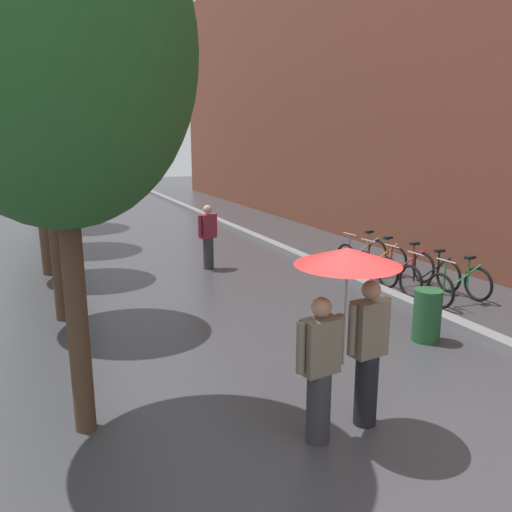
{
  "coord_description": "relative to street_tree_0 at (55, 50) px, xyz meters",
  "views": [
    {
      "loc": [
        -3.35,
        -3.66,
        3.18
      ],
      "look_at": [
        -0.18,
        3.6,
        1.35
      ],
      "focal_mm": 35.55,
      "sensor_mm": 36.0,
      "label": 1
    }
  ],
  "objects": [
    {
      "name": "parked_bicycle_0",
      "position": [
        7.18,
        1.66,
        -3.63
      ],
      "size": [
        1.11,
        0.75,
        0.96
      ],
      "color": "black",
      "rests_on": "ground"
    },
    {
      "name": "parked_bicycle_3",
      "position": [
        7.0,
        3.93,
        -3.63
      ],
      "size": [
        1.17,
        0.84,
        0.96
      ],
      "color": "black",
      "rests_on": "ground"
    },
    {
      "name": "ground_plane",
      "position": [
        3.05,
        -1.81,
        -4.01
      ],
      "size": [
        80.0,
        80.0,
        0.0
      ],
      "primitive_type": "plane",
      "color": "#38383D"
    },
    {
      "name": "street_tree_2",
      "position": [
        -0.14,
        7.38,
        -0.32
      ],
      "size": [
        2.25,
        2.25,
        5.07
      ],
      "color": "#473323",
      "rests_on": "ground"
    },
    {
      "name": "street_tree_3",
      "position": [
        -0.01,
        10.82,
        -0.12
      ],
      "size": [
        2.58,
        2.58,
        5.47
      ],
      "color": "#473323",
      "rests_on": "ground"
    },
    {
      "name": "pedestrian_walking_midground",
      "position": [
        3.56,
        6.34,
        -3.19
      ],
      "size": [
        0.55,
        0.35,
        1.61
      ],
      "color": "#2D2D33",
      "rests_on": "ground"
    },
    {
      "name": "street_tree_5",
      "position": [
        -0.16,
        18.58,
        0.21
      ],
      "size": [
        3.06,
        3.06,
        6.12
      ],
      "color": "#473323",
      "rests_on": "ground"
    },
    {
      "name": "street_tree_0",
      "position": [
        0.0,
        0.0,
        0.0
      ],
      "size": [
        2.74,
        2.74,
        5.76
      ],
      "color": "#473323",
      "rests_on": "ground"
    },
    {
      "name": "parked_bicycle_1",
      "position": [
        7.08,
        2.38,
        -3.63
      ],
      "size": [
        1.09,
        0.71,
        0.96
      ],
      "color": "black",
      "rests_on": "ground"
    },
    {
      "name": "kerb_strip",
      "position": [
        6.25,
        8.19,
        -3.95
      ],
      "size": [
        0.3,
        36.0,
        0.12
      ],
      "primitive_type": "cube",
      "color": "slate",
      "rests_on": "ground"
    },
    {
      "name": "building_facade",
      "position": [
        13.05,
        8.19,
        1.42
      ],
      "size": [
        8.0,
        36.0,
        10.85
      ],
      "primitive_type": "cube",
      "color": "brown",
      "rests_on": "ground"
    },
    {
      "name": "couple_under_umbrella",
      "position": [
        2.61,
        -1.2,
        -2.62
      ],
      "size": [
        1.25,
        1.12,
        2.09
      ],
      "color": "#2D2D33",
      "rests_on": "ground"
    },
    {
      "name": "street_tree_1",
      "position": [
        -0.04,
        3.88,
        -0.27
      ],
      "size": [
        2.33,
        2.33,
        5.25
      ],
      "color": "#473323",
      "rests_on": "ground"
    },
    {
      "name": "parked_bicycle_2",
      "position": [
        7.11,
        3.17,
        -3.63
      ],
      "size": [
        1.11,
        0.74,
        0.96
      ],
      "color": "black",
      "rests_on": "ground"
    },
    {
      "name": "parked_bicycle_4",
      "position": [
        7.07,
        4.76,
        -3.63
      ],
      "size": [
        1.15,
        0.82,
        0.96
      ],
      "color": "black",
      "rests_on": "ground"
    },
    {
      "name": "street_tree_4",
      "position": [
        0.06,
        14.84,
        0.16
      ],
      "size": [
        2.94,
        2.94,
        5.79
      ],
      "color": "#473323",
      "rests_on": "ground"
    },
    {
      "name": "litter_bin",
      "position": [
        5.3,
        0.48,
        -3.58
      ],
      "size": [
        0.44,
        0.44,
        0.85
      ],
      "primitive_type": "cylinder",
      "color": "#1E4C28",
      "rests_on": "ground"
    }
  ]
}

